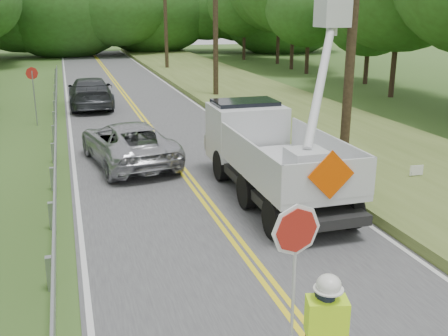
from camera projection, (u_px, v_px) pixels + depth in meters
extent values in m
cube|color=#434446|center=(164.00, 147.00, 20.33)|extent=(7.20, 96.00, 0.02)
cube|color=yellow|center=(162.00, 146.00, 20.29)|extent=(0.12, 96.00, 0.00)
cube|color=yellow|center=(167.00, 146.00, 20.35)|extent=(0.12, 96.00, 0.00)
cube|color=silver|center=(73.00, 153.00, 19.36)|extent=(0.12, 96.00, 0.00)
cube|color=silver|center=(247.00, 140.00, 21.29)|extent=(0.12, 96.00, 0.00)
cube|color=#989DA0|center=(50.00, 273.00, 9.94)|extent=(0.12, 0.14, 0.70)
cube|color=#989DA0|center=(51.00, 216.00, 12.69)|extent=(0.12, 0.14, 0.70)
cube|color=#989DA0|center=(53.00, 179.00, 15.43)|extent=(0.12, 0.14, 0.70)
cube|color=#989DA0|center=(53.00, 153.00, 18.17)|extent=(0.12, 0.14, 0.70)
cube|color=#989DA0|center=(54.00, 134.00, 20.91)|extent=(0.12, 0.14, 0.70)
cube|color=#989DA0|center=(54.00, 119.00, 23.65)|extent=(0.12, 0.14, 0.70)
cube|color=#989DA0|center=(55.00, 108.00, 26.39)|extent=(0.12, 0.14, 0.70)
cube|color=#989DA0|center=(55.00, 98.00, 29.13)|extent=(0.12, 0.14, 0.70)
cube|color=#989DA0|center=(55.00, 90.00, 31.87)|extent=(0.12, 0.14, 0.70)
cube|color=#989DA0|center=(55.00, 84.00, 34.61)|extent=(0.12, 0.14, 0.70)
cube|color=#989DA0|center=(56.00, 78.00, 37.35)|extent=(0.12, 0.14, 0.70)
cube|color=#989DA0|center=(56.00, 73.00, 40.09)|extent=(0.12, 0.14, 0.70)
cube|color=#989DA0|center=(56.00, 133.00, 19.95)|extent=(0.05, 48.00, 0.34)
cylinder|color=black|center=(353.00, 15.00, 15.68)|extent=(0.30, 0.30, 10.00)
cylinder|color=black|center=(215.00, 11.00, 29.39)|extent=(0.30, 0.30, 10.00)
cylinder|color=black|center=(165.00, 10.00, 43.09)|extent=(0.30, 0.30, 10.00)
cube|color=#53642B|center=(328.00, 131.00, 22.27)|extent=(7.00, 96.00, 0.30)
cylinder|color=#332319|center=(394.00, 65.00, 31.05)|extent=(0.32, 0.32, 3.84)
cylinder|color=#332319|center=(366.00, 64.00, 36.69)|extent=(0.32, 0.32, 2.75)
ellipsoid|color=#294C1A|center=(370.00, 15.00, 35.70)|extent=(6.42, 6.42, 5.65)
cylinder|color=#332319|center=(307.00, 55.00, 42.32)|extent=(0.32, 0.32, 3.03)
ellipsoid|color=#294C1A|center=(309.00, 7.00, 41.23)|extent=(7.07, 7.07, 6.22)
cylinder|color=#332319|center=(292.00, 45.00, 45.21)|extent=(0.32, 0.32, 4.18)
cylinder|color=#332319|center=(278.00, 42.00, 49.77)|extent=(0.32, 0.32, 4.13)
cylinder|color=#332319|center=(244.00, 44.00, 53.65)|extent=(0.32, 0.32, 3.23)
ellipsoid|color=#294C1A|center=(244.00, 4.00, 52.49)|extent=(7.54, 7.54, 6.64)
ellipsoid|color=#294C1A|center=(20.00, 5.00, 55.40)|extent=(13.42, 10.06, 10.06)
ellipsoid|color=#294C1A|center=(63.00, 5.00, 56.38)|extent=(15.64, 11.73, 11.73)
ellipsoid|color=#294C1A|center=(115.00, 5.00, 56.30)|extent=(11.88, 8.91, 8.91)
ellipsoid|color=#294C1A|center=(152.00, 5.00, 60.69)|extent=(15.24, 11.43, 11.43)
ellipsoid|color=#294C1A|center=(207.00, 5.00, 61.75)|extent=(10.91, 8.18, 8.18)
ellipsoid|color=#294C1A|center=(241.00, 5.00, 62.03)|extent=(11.31, 8.49, 8.49)
ellipsoid|color=#294C1A|center=(284.00, 5.00, 61.50)|extent=(16.41, 12.30, 12.30)
cube|color=#C0FF18|center=(327.00, 317.00, 6.89)|extent=(0.61, 0.46, 0.53)
ellipsoid|color=white|center=(329.00, 284.00, 6.74)|extent=(0.33, 0.33, 0.26)
cylinder|color=#B7B7B7|center=(292.00, 319.00, 6.94)|extent=(0.04, 0.04, 2.45)
cylinder|color=#A91F15|center=(296.00, 230.00, 6.56)|extent=(0.70, 0.12, 0.70)
cylinder|color=black|center=(274.00, 219.00, 12.14)|extent=(0.31, 0.96, 0.95)
cylinder|color=black|center=(350.00, 210.00, 12.68)|extent=(0.31, 0.96, 0.95)
cylinder|color=black|center=(247.00, 191.00, 13.96)|extent=(0.31, 0.96, 0.95)
cylinder|color=black|center=(314.00, 184.00, 14.50)|extent=(0.31, 0.96, 0.95)
cylinder|color=black|center=(221.00, 165.00, 16.24)|extent=(0.31, 0.96, 0.95)
cylinder|color=black|center=(280.00, 160.00, 16.78)|extent=(0.31, 0.96, 0.95)
cube|color=black|center=(277.00, 182.00, 14.49)|extent=(2.15, 6.38, 0.25)
cube|color=silver|center=(288.00, 172.00, 13.70)|extent=(2.33, 4.59, 0.22)
cube|color=silver|center=(248.00, 157.00, 13.25)|extent=(0.10, 4.57, 0.89)
cube|color=silver|center=(327.00, 151.00, 13.86)|extent=(0.10, 4.57, 0.89)
cube|color=silver|center=(329.00, 181.00, 11.48)|extent=(2.29, 0.08, 0.89)
cube|color=silver|center=(247.00, 133.00, 16.71)|extent=(2.25, 1.91, 1.79)
cube|color=black|center=(245.00, 112.00, 16.70)|extent=(2.00, 1.31, 0.75)
cube|color=silver|center=(306.00, 166.00, 12.55)|extent=(0.90, 0.90, 0.79)
cube|color=silver|center=(333.00, 12.00, 15.47)|extent=(0.84, 0.84, 0.84)
cube|color=#E84B00|center=(331.00, 175.00, 11.37)|extent=(1.12, 0.05, 1.12)
imported|color=#AEAFB5|center=(128.00, 143.00, 17.93)|extent=(3.21, 5.60, 1.47)
imported|color=#373A3D|center=(90.00, 92.00, 28.08)|extent=(2.29, 5.57, 1.61)
cylinder|color=#989DA0|center=(35.00, 99.00, 23.63)|extent=(0.06, 0.06, 2.50)
cylinder|color=#A91F15|center=(32.00, 73.00, 23.29)|extent=(0.54, 0.24, 0.57)
cube|color=white|center=(416.00, 170.00, 15.78)|extent=(0.44, 0.05, 0.31)
cylinder|color=#989DA0|center=(411.00, 179.00, 15.81)|extent=(0.02, 0.02, 0.44)
cylinder|color=#989DA0|center=(420.00, 178.00, 15.91)|extent=(0.02, 0.02, 0.44)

